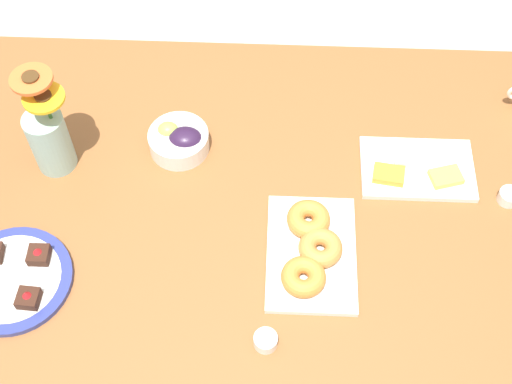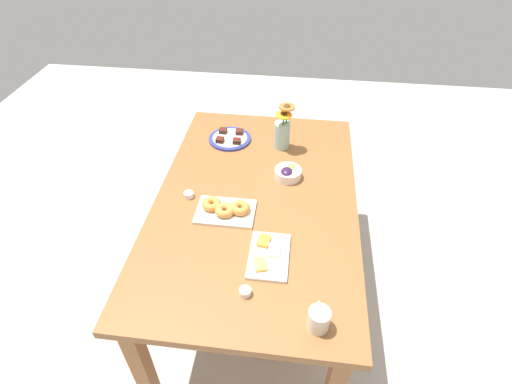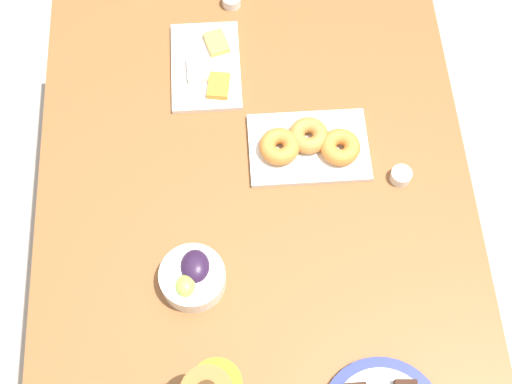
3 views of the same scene
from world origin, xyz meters
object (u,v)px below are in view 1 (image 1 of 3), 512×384
Objects in this scene: grape_bowl at (179,140)px; dessert_plate at (12,279)px; jam_cup_berry at (266,340)px; dining_table at (256,222)px; flower_vase at (49,136)px; croissant_platter at (311,250)px; jam_cup_honey at (509,196)px; cheese_platter at (416,169)px.

grape_bowl is 0.56× the size of dessert_plate.
grape_bowl is 2.94× the size of jam_cup_berry.
flower_vase is at bearing -11.25° from dining_table.
croissant_platter reaches higher than jam_cup_berry.
dessert_plate reaches higher than dining_table.
jam_cup_berry is 0.66m from flower_vase.
croissant_platter is 1.12× the size of dessert_plate.
dining_table is 0.51m from flower_vase.
dining_table is 6.38× the size of dessert_plate.
jam_cup_honey is 1.04m from flower_vase.
cheese_platter is 0.34m from croissant_platter.
dessert_plate is at bearing 23.77° from dining_table.
grape_bowl is 0.48m from dessert_plate.
cheese_platter is at bearing 175.15° from grape_bowl.
jam_cup_berry is 0.19× the size of dessert_plate.
jam_cup_honey is 0.19× the size of dessert_plate.
jam_cup_honey reaches higher than dining_table.
grape_bowl is 0.29m from flower_vase.
dining_table is 0.35m from jam_cup_berry.
jam_cup_berry is at bearing 167.81° from dessert_plate.
dining_table is 5.91× the size of flower_vase.
cheese_platter is at bearing -136.65° from croissant_platter.
flower_vase reaches higher than jam_cup_berry.
flower_vase is at bearing 0.47° from cheese_platter.
croissant_platter reaches higher than dining_table.
dessert_plate is (0.31, 0.37, -0.02)m from grape_bowl.
croissant_platter is 0.63m from dessert_plate.
jam_cup_honey is (-0.57, -0.03, 0.10)m from dining_table.
flower_vase is at bearing -96.20° from dessert_plate.
dining_table is 33.33× the size of jam_cup_honey.
jam_cup_berry is at bearing 95.59° from dining_table.
croissant_platter is (-0.12, 0.13, 0.11)m from dining_table.
dessert_plate is (1.07, 0.25, -0.00)m from jam_cup_honey.
cheese_platter is at bearing -164.80° from dining_table.
croissant_platter is at bearing -171.83° from dessert_plate.
dessert_plate is 0.33m from flower_vase.
grape_bowl is 0.53m from jam_cup_berry.
croissant_platter is at bearing -113.60° from jam_cup_berry.
dessert_plate is at bearing 83.80° from flower_vase.
jam_cup_berry is (-0.03, 0.34, 0.10)m from dining_table.
dessert_plate is at bearing -12.19° from jam_cup_berry.
dining_table is 0.56m from dessert_plate.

